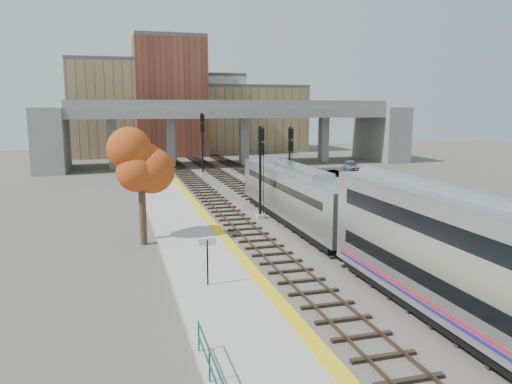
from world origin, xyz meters
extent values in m
plane|color=#47423D|center=(0.00, 0.00, 0.00)|extent=(160.00, 160.00, 0.00)
cube|color=#9E9E99|center=(-7.25, 0.00, 0.17)|extent=(4.50, 60.00, 0.35)
cube|color=yellow|center=(-5.35, 0.00, 0.35)|extent=(0.70, 60.00, 0.01)
cube|color=black|center=(-3.20, 12.50, 0.07)|extent=(2.50, 95.00, 0.14)
cube|color=brown|center=(-3.92, 12.50, 0.18)|extent=(0.07, 95.00, 0.14)
cube|color=brown|center=(-2.48, 12.50, 0.18)|extent=(0.07, 95.00, 0.14)
cube|color=black|center=(1.00, 12.50, 0.07)|extent=(2.50, 95.00, 0.14)
cube|color=brown|center=(0.28, 12.50, 0.18)|extent=(0.07, 95.00, 0.14)
cube|color=brown|center=(1.72, 12.50, 0.18)|extent=(0.07, 95.00, 0.14)
cube|color=black|center=(5.00, 12.50, 0.07)|extent=(2.50, 95.00, 0.14)
cube|color=brown|center=(4.28, 12.50, 0.18)|extent=(0.07, 95.00, 0.14)
cube|color=brown|center=(5.72, 12.50, 0.18)|extent=(0.07, 95.00, 0.14)
cube|color=slate|center=(5.00, 45.00, 7.75)|extent=(46.00, 10.00, 1.50)
cube|color=slate|center=(5.00, 40.20, 9.00)|extent=(46.00, 0.20, 1.00)
cube|color=slate|center=(5.00, 49.80, 9.00)|extent=(46.00, 0.20, 1.00)
cube|color=slate|center=(-12.00, 45.00, 3.50)|extent=(1.20, 1.60, 7.00)
cube|color=slate|center=(-4.00, 45.00, 3.50)|extent=(1.20, 1.60, 7.00)
cube|color=slate|center=(7.00, 45.00, 3.50)|extent=(1.20, 1.60, 7.00)
cube|color=slate|center=(20.00, 45.00, 3.50)|extent=(1.20, 1.60, 7.00)
cube|color=slate|center=(-20.00, 45.00, 4.25)|extent=(4.00, 12.00, 8.50)
cube|color=slate|center=(30.00, 45.00, 4.25)|extent=(4.00, 12.00, 8.50)
cube|color=#957D56|center=(-10.00, 65.00, 8.00)|extent=(18.00, 14.00, 16.00)
cube|color=#4C4C4F|center=(-10.00, 65.00, 16.30)|extent=(18.00, 14.00, 0.60)
cube|color=beige|center=(4.00, 70.00, 7.00)|extent=(16.00, 16.00, 14.00)
cube|color=#4C4C4F|center=(4.00, 70.00, 14.30)|extent=(16.00, 16.00, 0.60)
cube|color=brown|center=(-2.00, 62.00, 10.00)|extent=(12.00, 10.00, 20.00)
cube|color=#4C4C4F|center=(-2.00, 62.00, 20.30)|extent=(12.00, 10.00, 0.60)
cube|color=#957D56|center=(14.00, 68.00, 6.00)|extent=(20.00, 14.00, 12.00)
cube|color=#4C4C4F|center=(14.00, 68.00, 12.30)|extent=(20.00, 14.00, 0.60)
cube|color=black|center=(14.00, 28.00, 0.02)|extent=(14.00, 18.00, 0.04)
cube|color=#A8AAB2|center=(1.00, 6.12, 2.35)|extent=(3.00, 19.00, 3.20)
cube|color=black|center=(1.00, 15.64, 2.95)|extent=(2.20, 0.06, 1.10)
cube|color=black|center=(1.00, 6.12, 2.95)|extent=(3.02, 16.15, 0.50)
cube|color=black|center=(1.00, 6.12, 0.50)|extent=(2.70, 17.10, 0.50)
cube|color=#A8AAB2|center=(1.00, 6.12, 4.15)|extent=(1.60, 9.50, 0.40)
cube|color=#9E9E99|center=(-1.10, 8.74, 0.15)|extent=(0.60, 0.60, 0.30)
cylinder|color=black|center=(-1.10, 8.74, 3.59)|extent=(0.21, 0.21, 7.18)
cube|color=black|center=(-1.10, 8.49, 6.56)|extent=(0.46, 0.18, 0.92)
cube|color=black|center=(-1.10, 8.49, 5.43)|extent=(0.46, 0.18, 0.92)
cube|color=#9E9E99|center=(3.00, 13.50, 0.15)|extent=(0.60, 0.60, 0.30)
cylinder|color=black|center=(3.00, 13.50, 3.45)|extent=(0.20, 0.20, 6.89)
cube|color=black|center=(3.00, 13.25, 6.30)|extent=(0.44, 0.18, 0.89)
cube|color=black|center=(3.00, 13.25, 5.22)|extent=(0.44, 0.18, 0.89)
cube|color=#9E9E99|center=(-1.10, 34.69, 0.15)|extent=(0.60, 0.60, 0.30)
cylinder|color=black|center=(-1.10, 34.69, 3.92)|extent=(0.22, 0.22, 7.84)
cube|color=black|center=(-1.10, 34.44, 7.16)|extent=(0.50, 0.18, 1.01)
cube|color=black|center=(-1.10, 34.44, 5.93)|extent=(0.50, 0.18, 1.01)
cylinder|color=black|center=(-7.92, -5.69, 1.45)|extent=(0.08, 0.08, 2.20)
cube|color=white|center=(-7.92, -5.69, 2.45)|extent=(0.89, 0.22, 0.35)
cylinder|color=#382619|center=(-10.34, 3.56, 2.43)|extent=(0.44, 0.44, 4.86)
ellipsoid|color=#BA4C18|center=(-10.34, 3.56, 5.21)|extent=(3.60, 3.60, 3.47)
imported|color=#99999E|center=(12.03, 24.21, 0.63)|extent=(1.63, 3.54, 1.17)
imported|color=#99999E|center=(12.74, 25.18, 0.64)|extent=(3.30, 3.62, 1.20)
imported|color=#99999E|center=(18.95, 33.15, 0.66)|extent=(2.93, 4.58, 1.23)
camera|label=1|loc=(-11.90, -27.90, 8.68)|focal=35.00mm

